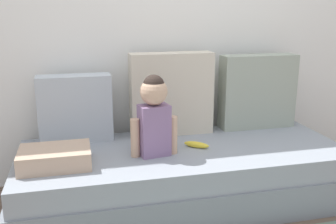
{
  "coord_description": "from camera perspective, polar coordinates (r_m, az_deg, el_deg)",
  "views": [
    {
      "loc": [
        -0.65,
        -2.25,
        1.26
      ],
      "look_at": [
        -0.1,
        0.0,
        0.62
      ],
      "focal_mm": 40.99,
      "sensor_mm": 36.0,
      "label": 1
    }
  ],
  "objects": [
    {
      "name": "ground_plane",
      "position": [
        2.66,
        2.22,
        -12.96
      ],
      "size": [
        12.0,
        12.0,
        0.0
      ],
      "primitive_type": "plane",
      "color": "brown"
    },
    {
      "name": "back_wall",
      "position": [
        2.88,
        -0.63,
        14.02
      ],
      "size": [
        5.35,
        0.1,
        2.39
      ],
      "primitive_type": "cube",
      "color": "white",
      "rests_on": "ground"
    },
    {
      "name": "couch",
      "position": [
        2.58,
        2.26,
        -9.34
      ],
      "size": [
        2.15,
        0.85,
        0.37
      ],
      "color": "gray",
      "rests_on": "ground"
    },
    {
      "name": "throw_pillow_left",
      "position": [
        2.66,
        -13.58,
        0.53
      ],
      "size": [
        0.48,
        0.16,
        0.45
      ],
      "primitive_type": "cube",
      "color": "#B2BCC6",
      "rests_on": "couch"
    },
    {
      "name": "throw_pillow_center",
      "position": [
        2.72,
        0.5,
        2.71
      ],
      "size": [
        0.58,
        0.16,
        0.58
      ],
      "primitive_type": "cube",
      "color": "beige",
      "rests_on": "couch"
    },
    {
      "name": "throw_pillow_right",
      "position": [
        2.96,
        13.14,
        3.0
      ],
      "size": [
        0.57,
        0.16,
        0.55
      ],
      "primitive_type": "cube",
      "color": "#99A393",
      "rests_on": "couch"
    },
    {
      "name": "toddler",
      "position": [
        2.31,
        -2.09,
        -0.18
      ],
      "size": [
        0.29,
        0.17,
        0.5
      ],
      "color": "gray",
      "rests_on": "couch"
    },
    {
      "name": "banana",
      "position": [
        2.51,
        4.26,
        -4.86
      ],
      "size": [
        0.16,
        0.14,
        0.04
      ],
      "primitive_type": "ellipsoid",
      "rotation": [
        0.0,
        0.0,
        -0.65
      ],
      "color": "yellow",
      "rests_on": "couch"
    },
    {
      "name": "folded_blanket",
      "position": [
        2.3,
        -16.43,
        -6.48
      ],
      "size": [
        0.4,
        0.28,
        0.11
      ],
      "primitive_type": "cube",
      "color": "tan",
      "rests_on": "couch"
    }
  ]
}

